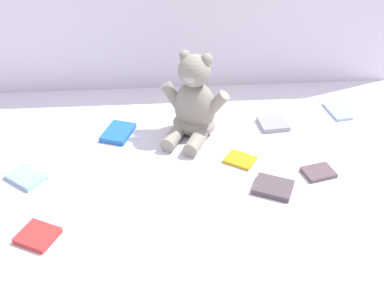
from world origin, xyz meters
name	(u,v)px	position (x,y,z in m)	size (l,w,h in m)	color
ground_plane	(187,151)	(0.00, 0.00, 0.00)	(3.20, 3.20, 0.00)	silver
backdrop_drape	(178,14)	(0.00, 0.49, 0.31)	(1.81, 0.03, 0.62)	silver
teddy_bear	(194,105)	(0.03, 0.12, 0.11)	(0.25, 0.26, 0.30)	gray
book_case_0	(38,236)	(-0.42, -0.37, 0.01)	(0.09, 0.10, 0.02)	red
book_case_1	(273,187)	(0.25, -0.22, 0.01)	(0.09, 0.11, 0.02)	#4F424A
book_case_2	(273,123)	(0.33, 0.14, 0.01)	(0.10, 0.10, 0.02)	gray
book_case_3	(337,111)	(0.60, 0.22, 0.01)	(0.07, 0.13, 0.01)	#8EA8DC
book_case_4	(118,132)	(-0.24, 0.12, 0.01)	(0.09, 0.13, 0.02)	blue
book_case_5	(318,172)	(0.41, -0.15, 0.01)	(0.07, 0.09, 0.01)	#5B464F
book_case_6	(240,160)	(0.17, -0.07, 0.01)	(0.08, 0.09, 0.01)	orange
book_case_7	(26,177)	(-0.51, -0.11, 0.01)	(0.08, 0.12, 0.02)	#87B7DD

